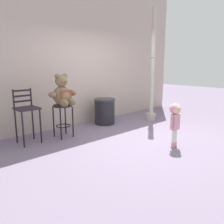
{
  "coord_description": "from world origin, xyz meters",
  "views": [
    {
      "loc": [
        -3.71,
        -3.14,
        1.6
      ],
      "look_at": [
        -0.52,
        0.28,
        0.62
      ],
      "focal_mm": 37.0,
      "sensor_mm": 36.0,
      "label": 1
    }
  ],
  "objects": [
    {
      "name": "lamppost",
      "position": [
        1.6,
        0.9,
        1.24
      ],
      "size": [
        0.29,
        0.29,
        3.08
      ],
      "color": "#AEA69A",
      "rests_on": "ground_plane"
    },
    {
      "name": "bar_chair_empty",
      "position": [
        -1.88,
        1.34,
        0.66
      ],
      "size": [
        0.42,
        0.42,
        1.1
      ],
      "color": "#2A1D26",
      "rests_on": "ground_plane"
    },
    {
      "name": "trash_bin",
      "position": [
        0.28,
        1.43,
        0.34
      ],
      "size": [
        0.57,
        0.57,
        0.68
      ],
      "color": "black",
      "rests_on": "ground_plane"
    },
    {
      "name": "bar_stool_with_teddy",
      "position": [
        -1.14,
        1.2,
        0.52
      ],
      "size": [
        0.4,
        0.4,
        0.72
      ],
      "color": "#2A1D26",
      "rests_on": "ground_plane"
    },
    {
      "name": "building_wall",
      "position": [
        0.0,
        2.07,
        1.98
      ],
      "size": [
        7.28,
        0.3,
        3.96
      ],
      "primitive_type": "cube",
      "color": "#B6A295",
      "rests_on": "ground_plane"
    },
    {
      "name": "teddy_bear",
      "position": [
        -1.14,
        1.16,
        0.98
      ],
      "size": [
        0.63,
        0.57,
        0.68
      ],
      "color": "#7A6445",
      "rests_on": "bar_stool_with_teddy"
    },
    {
      "name": "ground_plane",
      "position": [
        0.0,
        0.0,
        0.0
      ],
      "size": [
        24.0,
        24.0,
        0.0
      ],
      "primitive_type": "plane",
      "color": "slate"
    },
    {
      "name": "child_walking",
      "position": [
        0.1,
        -0.83,
        0.62
      ],
      "size": [
        0.27,
        0.22,
        0.86
      ],
      "rotation": [
        0.0,
        0.0,
        -0.59
      ],
      "color": "#DB9C9C",
      "rests_on": "ground_plane"
    }
  ]
}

